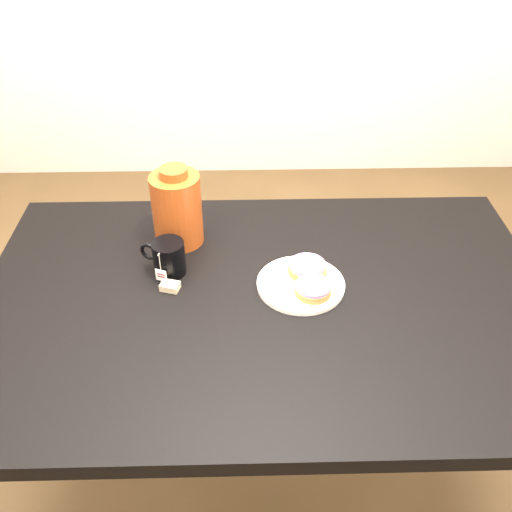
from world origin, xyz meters
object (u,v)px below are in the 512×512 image
at_px(bagel_package, 177,208).
at_px(bagel_back, 307,268).
at_px(bagel_front, 313,289).
at_px(mug, 168,257).
at_px(table, 265,322).
at_px(teabag_pouch, 170,286).
at_px(plate, 301,284).

bearing_deg(bagel_package, bagel_back, -25.85).
xyz_separation_m(bagel_front, mug, (-0.36, 0.11, 0.02)).
distance_m(table, mug, 0.29).
distance_m(bagel_back, teabag_pouch, 0.35).
bearing_deg(bagel_front, bagel_package, 144.32).
relative_size(table, bagel_front, 12.23).
bearing_deg(teabag_pouch, mug, 96.36).
bearing_deg(bagel_back, bagel_front, -86.06).
distance_m(teabag_pouch, bagel_package, 0.23).
xyz_separation_m(plate, bagel_front, (0.03, -0.04, 0.02)).
relative_size(mug, bagel_package, 0.59).
bearing_deg(plate, table, -156.04).
xyz_separation_m(bagel_back, teabag_pouch, (-0.34, -0.05, -0.02)).
bearing_deg(plate, bagel_package, 147.02).
bearing_deg(mug, table, -1.58).
distance_m(mug, teabag_pouch, 0.08).
height_order(teabag_pouch, bagel_package, bagel_package).
bearing_deg(bagel_back, plate, -114.96).
bearing_deg(bagel_back, mug, 176.19).
distance_m(plate, bagel_package, 0.39).
bearing_deg(teabag_pouch, table, -8.84).
height_order(bagel_back, bagel_front, same).
distance_m(table, bagel_front, 0.16).
distance_m(table, teabag_pouch, 0.25).
bearing_deg(table, bagel_package, 132.81).
relative_size(table, bagel_back, 10.04).
bearing_deg(bagel_package, plate, -32.98).
bearing_deg(bagel_package, bagel_front, -35.68).
relative_size(table, mug, 10.67).
height_order(bagel_front, teabag_pouch, bagel_front).
bearing_deg(teabag_pouch, bagel_back, 7.58).
relative_size(plate, bagel_back, 1.56).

